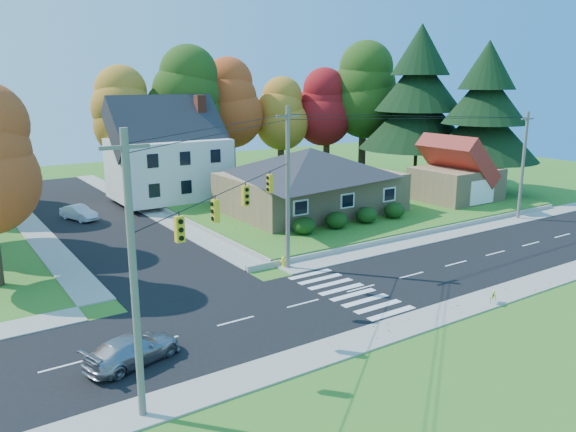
% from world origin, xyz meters
% --- Properties ---
extents(ground, '(120.00, 120.00, 0.00)m').
position_xyz_m(ground, '(0.00, 0.00, 0.00)').
color(ground, '#3D7923').
extents(road_main, '(90.00, 8.00, 0.02)m').
position_xyz_m(road_main, '(0.00, 0.00, 0.01)').
color(road_main, black).
rests_on(road_main, ground).
extents(road_cross, '(8.00, 44.00, 0.02)m').
position_xyz_m(road_cross, '(-8.00, 26.00, 0.01)').
color(road_cross, black).
rests_on(road_cross, ground).
extents(sidewalk_north, '(90.00, 2.00, 0.08)m').
position_xyz_m(sidewalk_north, '(0.00, 5.00, 0.04)').
color(sidewalk_north, '#9C9A90').
rests_on(sidewalk_north, ground).
extents(sidewalk_south, '(90.00, 2.00, 0.08)m').
position_xyz_m(sidewalk_south, '(0.00, -5.00, 0.04)').
color(sidewalk_south, '#9C9A90').
rests_on(sidewalk_south, ground).
extents(lawn, '(30.00, 30.00, 0.50)m').
position_xyz_m(lawn, '(13.00, 21.00, 0.25)').
color(lawn, '#3D7923').
rests_on(lawn, ground).
extents(ranch_house, '(14.60, 10.60, 5.40)m').
position_xyz_m(ranch_house, '(8.00, 16.00, 3.27)').
color(ranch_house, tan).
rests_on(ranch_house, lawn).
extents(colonial_house, '(10.40, 8.40, 9.60)m').
position_xyz_m(colonial_house, '(0.04, 28.00, 4.58)').
color(colonial_house, silver).
rests_on(colonial_house, lawn).
extents(garage, '(7.30, 6.30, 4.60)m').
position_xyz_m(garage, '(22.00, 11.99, 2.84)').
color(garage, tan).
rests_on(garage, lawn).
extents(hedge_row, '(10.70, 1.70, 1.27)m').
position_xyz_m(hedge_row, '(7.50, 9.80, 1.14)').
color(hedge_row, '#163A10').
rests_on(hedge_row, lawn).
extents(traffic_infrastructure, '(38.10, 10.66, 10.00)m').
position_xyz_m(traffic_infrastructure, '(-0.15, 1.35, 5.15)').
color(traffic_infrastructure, '#666059').
rests_on(traffic_infrastructure, ground).
extents(tree_lot_0, '(6.72, 6.72, 12.51)m').
position_xyz_m(tree_lot_0, '(-2.00, 34.00, 8.31)').
color(tree_lot_0, '#3F2A19').
rests_on(tree_lot_0, lawn).
extents(tree_lot_1, '(7.84, 7.84, 14.60)m').
position_xyz_m(tree_lot_1, '(4.00, 33.00, 9.61)').
color(tree_lot_1, '#3F2A19').
rests_on(tree_lot_1, lawn).
extents(tree_lot_2, '(7.28, 7.28, 13.56)m').
position_xyz_m(tree_lot_2, '(10.00, 34.00, 8.96)').
color(tree_lot_2, '#3F2A19').
rests_on(tree_lot_2, lawn).
extents(tree_lot_3, '(6.16, 6.16, 11.47)m').
position_xyz_m(tree_lot_3, '(16.00, 33.00, 7.65)').
color(tree_lot_3, '#3F2A19').
rests_on(tree_lot_3, lawn).
extents(tree_lot_4, '(6.72, 6.72, 12.51)m').
position_xyz_m(tree_lot_4, '(22.00, 32.00, 8.31)').
color(tree_lot_4, '#3F2A19').
rests_on(tree_lot_4, lawn).
extents(tree_lot_5, '(8.40, 8.40, 15.64)m').
position_xyz_m(tree_lot_5, '(26.00, 30.00, 10.27)').
color(tree_lot_5, '#3F2A19').
rests_on(tree_lot_5, lawn).
extents(conifer_east_a, '(12.80, 12.80, 16.96)m').
position_xyz_m(conifer_east_a, '(27.00, 22.00, 9.39)').
color(conifer_east_a, '#3F2A19').
rests_on(conifer_east_a, lawn).
extents(conifer_east_b, '(11.20, 11.20, 14.84)m').
position_xyz_m(conifer_east_b, '(28.00, 14.00, 8.28)').
color(conifer_east_b, '#3F2A19').
rests_on(conifer_east_b, lawn).
extents(silver_sedan, '(4.45, 2.79, 1.20)m').
position_xyz_m(silver_sedan, '(-13.53, -1.34, 0.62)').
color(silver_sedan, '#A2A1A8').
rests_on(silver_sedan, road_main).
extents(white_car, '(2.55, 3.98, 1.24)m').
position_xyz_m(white_car, '(-9.16, 25.36, 0.64)').
color(white_car, '#AFB1C0').
rests_on(white_car, road_cross).
extents(fire_hydrant, '(0.40, 0.31, 0.70)m').
position_xyz_m(fire_hydrant, '(-1.60, 5.56, 0.33)').
color(fire_hydrant, yellow).
rests_on(fire_hydrant, ground).
extents(yard_sign, '(0.52, 0.24, 0.69)m').
position_xyz_m(yard_sign, '(4.26, -5.55, 0.49)').
color(yard_sign, black).
rests_on(yard_sign, ground).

